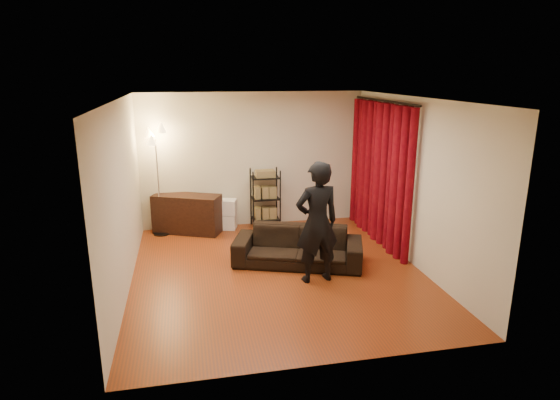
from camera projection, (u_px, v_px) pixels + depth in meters
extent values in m
plane|color=maroon|center=(278.00, 272.00, 7.44)|extent=(5.00, 5.00, 0.00)
plane|color=white|center=(277.00, 99.00, 6.72)|extent=(5.00, 5.00, 0.00)
plane|color=beige|center=(253.00, 160.00, 9.45)|extent=(5.00, 0.00, 5.00)
plane|color=beige|center=(326.00, 249.00, 4.72)|extent=(5.00, 0.00, 5.00)
plane|color=beige|center=(123.00, 197.00, 6.65)|extent=(0.00, 5.00, 5.00)
plane|color=beige|center=(414.00, 183.00, 7.52)|extent=(0.00, 5.00, 5.00)
cylinder|color=black|center=(385.00, 101.00, 8.23)|extent=(0.04, 2.65, 0.04)
imported|color=black|center=(298.00, 246.00, 7.68)|extent=(2.23, 1.46, 0.61)
imported|color=black|center=(317.00, 223.00, 6.91)|extent=(0.73, 0.53, 1.85)
cube|color=black|center=(187.00, 214.00, 9.18)|extent=(1.39, 0.97, 0.76)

